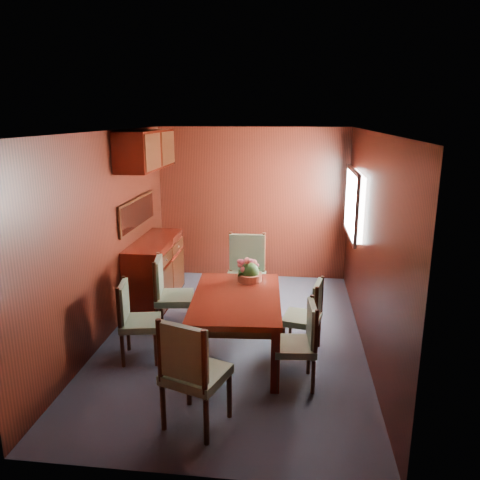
# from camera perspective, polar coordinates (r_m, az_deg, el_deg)

# --- Properties ---
(ground) EXTENTS (4.50, 4.50, 0.00)m
(ground) POSITION_cam_1_polar(r_m,az_deg,el_deg) (5.72, -0.70, -11.73)
(ground) COLOR #333746
(ground) RESTS_ON ground
(room_shell) EXTENTS (3.06, 4.52, 2.41)m
(room_shell) POSITION_cam_1_polar(r_m,az_deg,el_deg) (5.53, -1.38, 5.20)
(room_shell) COLOR black
(room_shell) RESTS_ON ground
(sideboard) EXTENTS (0.48, 1.40, 0.90)m
(sideboard) POSITION_cam_1_polar(r_m,az_deg,el_deg) (6.70, -10.26, -3.70)
(sideboard) COLOR #390D07
(sideboard) RESTS_ON ground
(dining_table) EXTENTS (1.03, 1.55, 0.70)m
(dining_table) POSITION_cam_1_polar(r_m,az_deg,el_deg) (5.07, -0.42, -7.91)
(dining_table) COLOR #390D07
(dining_table) RESTS_ON ground
(chair_left_near) EXTENTS (0.47, 0.49, 0.88)m
(chair_left_near) POSITION_cam_1_polar(r_m,az_deg,el_deg) (5.19, -12.83, -9.06)
(chair_left_near) COLOR black
(chair_left_near) RESTS_ON ground
(chair_left_far) EXTENTS (0.51, 0.52, 0.96)m
(chair_left_far) POSITION_cam_1_polar(r_m,az_deg,el_deg) (5.69, -8.76, -6.19)
(chair_left_far) COLOR black
(chair_left_far) RESTS_ON ground
(chair_right_near) EXTENTS (0.43, 0.44, 0.86)m
(chair_right_near) POSITION_cam_1_polar(r_m,az_deg,el_deg) (4.65, 7.49, -11.88)
(chair_right_near) COLOR black
(chair_right_near) RESTS_ON ground
(chair_right_far) EXTENTS (0.46, 0.48, 0.85)m
(chair_right_far) POSITION_cam_1_polar(r_m,az_deg,el_deg) (5.23, 8.32, -8.79)
(chair_right_far) COLOR black
(chair_right_far) RESTS_ON ground
(chair_head) EXTENTS (0.61, 0.59, 1.01)m
(chair_head) POSITION_cam_1_polar(r_m,az_deg,el_deg) (3.99, -6.00, -15.35)
(chair_head) COLOR black
(chair_head) RESTS_ON ground
(chair_foot) EXTENTS (0.52, 0.50, 1.08)m
(chair_foot) POSITION_cam_1_polar(r_m,az_deg,el_deg) (6.15, 0.77, -3.72)
(chair_foot) COLOR black
(chair_foot) RESTS_ON ground
(flower_centerpiece) EXTENTS (0.31, 0.31, 0.31)m
(flower_centerpiece) POSITION_cam_1_polar(r_m,az_deg,el_deg) (5.43, 1.19, -3.52)
(flower_centerpiece) COLOR #A94E33
(flower_centerpiece) RESTS_ON dining_table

